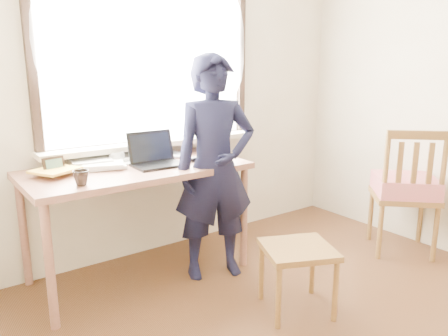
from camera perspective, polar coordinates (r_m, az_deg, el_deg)
room_shell at (r=2.25m, az=16.66°, el=15.32°), size 3.52×4.02×2.61m
desk at (r=3.18m, az=-11.33°, el=-1.34°), size 1.55×0.78×0.83m
laptop at (r=3.18m, az=-8.98°, el=1.38°), size 0.35×0.29×0.24m
mug_white at (r=3.30m, az=-13.83°, el=1.37°), size 0.13×0.13×0.09m
mug_dark at (r=2.75m, az=-18.16°, el=-1.23°), size 0.10×0.10×0.09m
mouse at (r=3.27m, az=-3.93°, el=1.16°), size 0.10×0.07×0.04m
desk_clutter at (r=3.27m, az=-16.07°, el=0.82°), size 0.86×0.44×0.05m
book_a at (r=3.20m, az=-18.40°, el=0.12°), size 0.20×0.26×0.02m
book_b at (r=3.53m, az=-7.83°, el=1.81°), size 0.27×0.27×0.02m
picture_frame at (r=3.07m, az=-21.33°, el=0.15°), size 0.14×0.04×0.11m
work_chair at (r=2.83m, az=9.60°, el=-11.34°), size 0.55×0.54×0.43m
side_chair at (r=3.88m, az=22.59°, el=-2.39°), size 0.68×0.67×1.05m
person at (r=3.13m, az=-1.19°, el=-0.07°), size 0.68×0.55×1.62m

